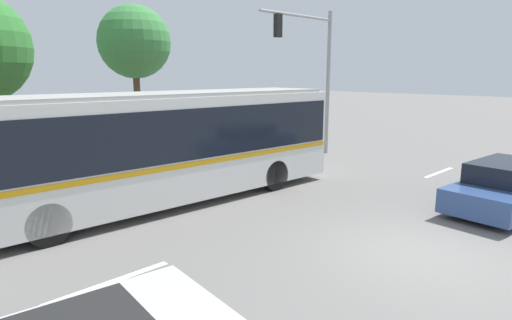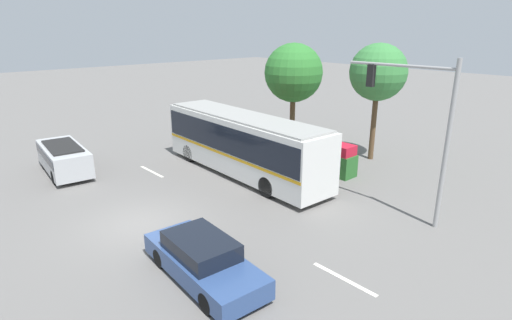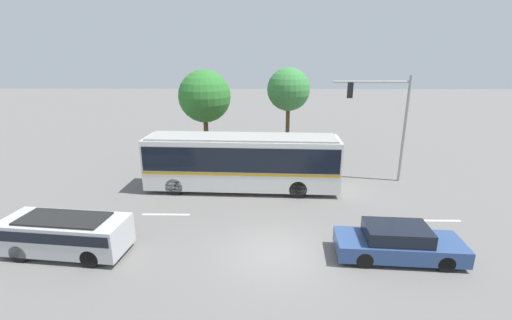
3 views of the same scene
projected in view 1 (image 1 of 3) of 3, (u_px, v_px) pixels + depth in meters
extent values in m
plane|color=slate|center=(422.00, 254.00, 9.09)|extent=(140.00, 140.00, 0.00)
cube|color=silver|center=(170.00, 146.00, 12.49)|extent=(11.22, 2.95, 2.90)
cube|color=black|center=(169.00, 130.00, 12.39)|extent=(11.00, 2.98, 1.39)
cube|color=#C68C14|center=(170.00, 158.00, 12.56)|extent=(11.11, 2.98, 0.14)
cube|color=#959592|center=(168.00, 94.00, 12.19)|extent=(10.76, 2.74, 0.10)
cylinder|color=black|center=(47.00, 224.00, 9.47)|extent=(1.01, 0.34, 1.00)
cylinder|color=black|center=(22.00, 203.00, 11.05)|extent=(1.01, 0.34, 1.00)
cylinder|color=black|center=(274.00, 175.00, 14.04)|extent=(1.01, 0.34, 1.00)
cylinder|color=black|center=(233.00, 165.00, 15.62)|extent=(1.01, 0.34, 1.00)
cube|color=navy|center=(509.00, 191.00, 12.12)|extent=(4.94, 2.15, 0.64)
cube|color=black|center=(509.00, 172.00, 11.92)|extent=(2.52, 1.76, 0.55)
cylinder|color=black|center=(499.00, 183.00, 13.70)|extent=(0.65, 0.26, 0.64)
cylinder|color=black|center=(456.00, 201.00, 11.84)|extent=(0.65, 0.26, 0.64)
cylinder|color=gray|center=(328.00, 84.00, 20.08)|extent=(0.18, 0.18, 6.56)
cylinder|color=gray|center=(298.00, 16.00, 17.96)|extent=(4.52, 0.12, 0.12)
cube|color=black|center=(278.00, 26.00, 17.21)|extent=(0.30, 0.22, 0.90)
cylinder|color=red|center=(276.00, 18.00, 17.24)|extent=(0.18, 0.02, 0.18)
cylinder|color=yellow|center=(276.00, 26.00, 17.30)|extent=(0.18, 0.02, 0.18)
cylinder|color=green|center=(276.00, 34.00, 17.36)|extent=(0.18, 0.02, 0.18)
cube|color=#286028|center=(116.00, 164.00, 15.34)|extent=(8.74, 1.05, 1.19)
cube|color=#B7192D|center=(114.00, 140.00, 15.17)|extent=(8.57, 1.00, 0.53)
cylinder|color=brown|center=(138.00, 112.00, 19.83)|extent=(0.31, 0.31, 4.00)
sphere|color=#387F3D|center=(134.00, 42.00, 19.20)|extent=(3.25, 3.25, 3.25)
cube|color=silver|center=(110.00, 283.00, 7.85)|extent=(2.40, 0.16, 0.01)
cube|color=silver|center=(439.00, 173.00, 16.57)|extent=(2.40, 0.16, 0.01)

